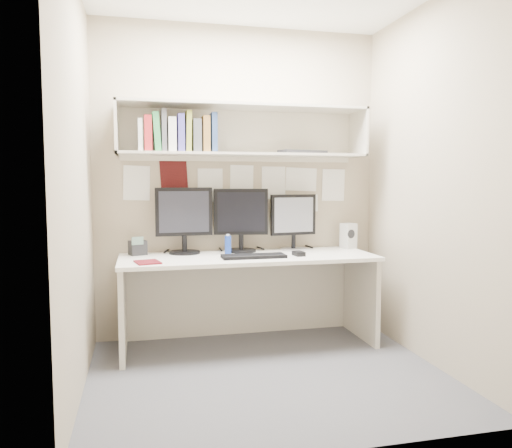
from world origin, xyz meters
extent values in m
cube|color=#4A4A4F|center=(0.00, 0.00, 0.00)|extent=(2.40, 2.00, 0.01)
cube|color=tan|center=(0.00, 1.00, 1.30)|extent=(2.40, 0.02, 2.60)
cube|color=tan|center=(0.00, -1.00, 1.30)|extent=(2.40, 0.02, 2.60)
cube|color=tan|center=(-1.20, 0.00, 1.30)|extent=(0.02, 2.00, 2.60)
cube|color=tan|center=(1.20, 0.00, 1.30)|extent=(0.02, 2.00, 2.60)
cube|color=white|center=(0.00, 0.64, 0.71)|extent=(2.00, 0.70, 0.03)
cube|color=beige|center=(0.00, 0.97, 0.35)|extent=(1.96, 0.02, 0.70)
cube|color=beige|center=(0.00, 0.81, 1.53)|extent=(2.00, 0.38, 0.02)
cube|color=beige|center=(0.00, 0.81, 1.91)|extent=(2.00, 0.38, 0.02)
cube|color=beige|center=(0.00, 0.99, 1.72)|extent=(2.00, 0.02, 0.40)
cube|color=beige|center=(-0.99, 0.81, 1.72)|extent=(0.02, 0.38, 0.40)
cube|color=beige|center=(0.99, 0.81, 1.72)|extent=(0.02, 0.38, 0.40)
cylinder|color=black|center=(-0.48, 0.86, 0.74)|extent=(0.25, 0.25, 0.02)
cylinder|color=black|center=(-0.48, 0.86, 0.81)|extent=(0.04, 0.04, 0.13)
cube|color=black|center=(-0.48, 0.87, 1.07)|extent=(0.46, 0.05, 0.39)
cube|color=black|center=(-0.48, 0.85, 1.07)|extent=(0.40, 0.02, 0.33)
cylinder|color=black|center=(-0.01, 0.86, 0.74)|extent=(0.25, 0.25, 0.02)
cylinder|color=black|center=(-0.01, 0.86, 0.81)|extent=(0.04, 0.04, 0.12)
cube|color=black|center=(-0.01, 0.87, 1.06)|extent=(0.45, 0.12, 0.38)
cube|color=black|center=(-0.01, 0.85, 1.06)|extent=(0.39, 0.08, 0.33)
cylinder|color=#A5A5AA|center=(0.44, 0.86, 0.74)|extent=(0.22, 0.22, 0.02)
cylinder|color=black|center=(0.44, 0.86, 0.80)|extent=(0.04, 0.04, 0.11)
cube|color=black|center=(0.44, 0.87, 1.03)|extent=(0.41, 0.08, 0.34)
cube|color=#A2A3A7|center=(0.44, 0.85, 1.03)|extent=(0.35, 0.05, 0.29)
cube|color=black|center=(0.01, 0.51, 0.74)|extent=(0.49, 0.18, 0.02)
cube|color=black|center=(0.38, 0.53, 0.75)|extent=(0.08, 0.12, 0.03)
cube|color=beige|center=(0.94, 0.85, 0.84)|extent=(0.14, 0.14, 0.22)
cylinder|color=black|center=(0.94, 0.80, 0.86)|extent=(0.07, 0.03, 0.08)
cylinder|color=#163397|center=(-0.15, 0.74, 0.80)|extent=(0.05, 0.05, 0.15)
cylinder|color=white|center=(-0.15, 0.74, 0.88)|extent=(0.03, 0.03, 0.02)
cube|color=#5A0F16|center=(-0.78, 0.45, 0.74)|extent=(0.20, 0.23, 0.01)
cube|color=black|center=(-0.85, 0.87, 0.79)|extent=(0.15, 0.14, 0.11)
cube|color=#4C6659|center=(-0.85, 0.81, 0.85)|extent=(0.09, 0.04, 0.06)
cube|color=silver|center=(-0.81, 0.76, 1.66)|extent=(0.03, 0.20, 0.24)
cube|color=#A91F23|center=(-0.76, 0.76, 1.67)|extent=(0.06, 0.20, 0.27)
cube|color=#2B8341|center=(-0.69, 0.76, 1.69)|extent=(0.05, 0.20, 0.29)
cube|color=#434348|center=(-0.64, 0.76, 1.70)|extent=(0.04, 0.20, 0.32)
cube|color=silver|center=(-0.58, 0.76, 1.67)|extent=(0.06, 0.20, 0.26)
cube|color=#413990|center=(-0.51, 0.76, 1.68)|extent=(0.05, 0.20, 0.29)
cube|color=olive|center=(-0.45, 0.76, 1.70)|extent=(0.04, 0.20, 0.31)
cube|color=#414143|center=(-0.39, 0.76, 1.67)|extent=(0.06, 0.20, 0.25)
cube|color=brown|center=(-0.32, 0.76, 1.68)|extent=(0.05, 0.20, 0.28)
cube|color=navy|center=(-0.26, 0.76, 1.69)|extent=(0.04, 0.20, 0.30)
cube|color=black|center=(0.49, 0.79, 1.55)|extent=(0.43, 0.25, 0.03)
camera|label=1|loc=(-0.83, -3.17, 1.32)|focal=35.00mm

